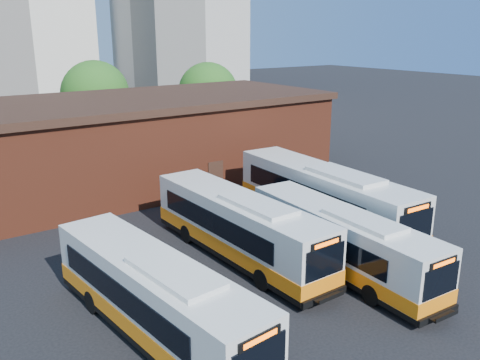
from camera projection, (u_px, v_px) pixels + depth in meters
ground at (326, 285)px, 22.98m from camera, size 220.00×220.00×0.00m
bus_west at (155, 300)px, 18.79m from camera, size 3.54×12.04×3.24m
bus_midwest at (239, 229)px, 25.34m from camera, size 2.79×12.41×3.36m
bus_mideast at (341, 243)px, 23.94m from camera, size 2.96×11.58×3.13m
bus_east at (324, 200)px, 29.29m from camera, size 3.41×13.56×3.66m
transit_worker at (389, 271)px, 22.43m from camera, size 0.61×0.71×1.65m
depot_building at (138, 140)px, 37.73m from camera, size 28.60×12.60×6.40m
tree_mid at (95, 95)px, 49.29m from camera, size 6.56×6.56×8.36m
tree_east at (208, 92)px, 53.09m from camera, size 6.24×6.24×7.96m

